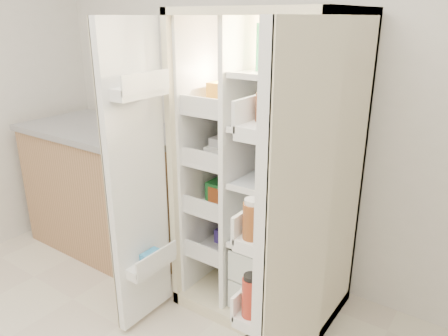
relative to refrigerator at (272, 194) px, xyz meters
The scene contains 5 objects.
wall_back 0.71m from the refrigerator, 113.35° to the left, with size 4.00×0.02×2.70m, color silver.
refrigerator is the anchor object (origin of this frame).
freezer_door 0.81m from the refrigerator, 130.41° to the right, with size 0.15×0.40×1.72m.
fridge_door 0.85m from the refrigerator, 56.16° to the right, with size 0.17×0.58×1.72m.
kitchen_counter 1.38m from the refrigerator, behind, with size 1.35×0.72×0.98m.
Camera 1 is at (1.27, -0.44, 1.75)m, focal length 34.00 mm.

